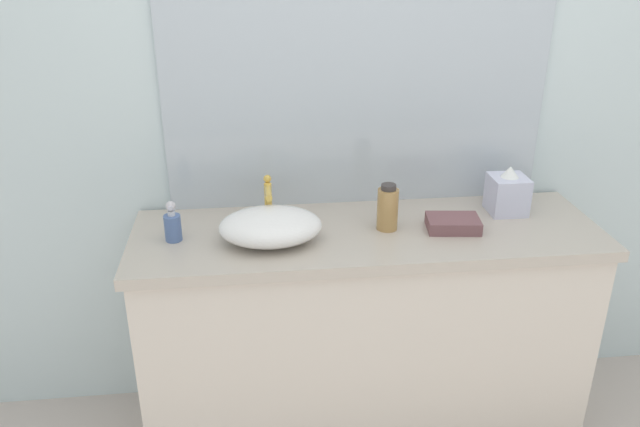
{
  "coord_description": "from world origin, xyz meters",
  "views": [
    {
      "loc": [
        -0.45,
        -1.55,
        1.81
      ],
      "look_at": [
        -0.22,
        0.41,
        0.93
      ],
      "focal_mm": 35.75,
      "sensor_mm": 36.0,
      "label": 1
    }
  ],
  "objects_px": {
    "soap_dispenser": "(173,225)",
    "tissue_box": "(507,193)",
    "sink_basin": "(270,226)",
    "folded_hand_towel": "(453,224)",
    "lotion_bottle": "(388,208)"
  },
  "relations": [
    {
      "from": "soap_dispenser",
      "to": "tissue_box",
      "type": "xyz_separation_m",
      "value": [
        1.2,
        0.1,
        0.02
      ]
    },
    {
      "from": "sink_basin",
      "to": "lotion_bottle",
      "type": "distance_m",
      "value": 0.41
    },
    {
      "from": "soap_dispenser",
      "to": "folded_hand_towel",
      "type": "xyz_separation_m",
      "value": [
        0.96,
        -0.02,
        -0.04
      ]
    },
    {
      "from": "soap_dispenser",
      "to": "lotion_bottle",
      "type": "xyz_separation_m",
      "value": [
        0.73,
        0.01,
        0.02
      ]
    },
    {
      "from": "soap_dispenser",
      "to": "folded_hand_towel",
      "type": "distance_m",
      "value": 0.96
    },
    {
      "from": "sink_basin",
      "to": "soap_dispenser",
      "type": "distance_m",
      "value": 0.33
    },
    {
      "from": "sink_basin",
      "to": "tissue_box",
      "type": "relative_size",
      "value": 1.93
    },
    {
      "from": "sink_basin",
      "to": "folded_hand_towel",
      "type": "height_order",
      "value": "sink_basin"
    },
    {
      "from": "lotion_bottle",
      "to": "folded_hand_towel",
      "type": "relative_size",
      "value": 0.92
    },
    {
      "from": "folded_hand_towel",
      "to": "tissue_box",
      "type": "bearing_deg",
      "value": 27.26
    },
    {
      "from": "lotion_bottle",
      "to": "folded_hand_towel",
      "type": "distance_m",
      "value": 0.24
    },
    {
      "from": "soap_dispenser",
      "to": "tissue_box",
      "type": "height_order",
      "value": "tissue_box"
    },
    {
      "from": "sink_basin",
      "to": "soap_dispenser",
      "type": "xyz_separation_m",
      "value": [
        -0.33,
        0.05,
        0.0
      ]
    },
    {
      "from": "folded_hand_towel",
      "to": "sink_basin",
      "type": "bearing_deg",
      "value": -178.06
    },
    {
      "from": "soap_dispenser",
      "to": "sink_basin",
      "type": "bearing_deg",
      "value": -8.05
    }
  ]
}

